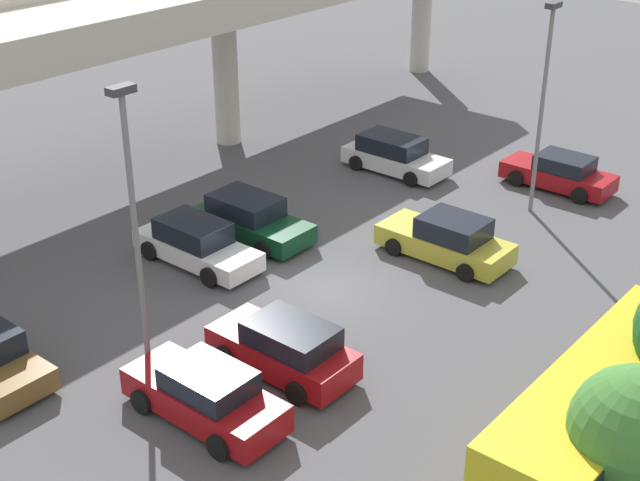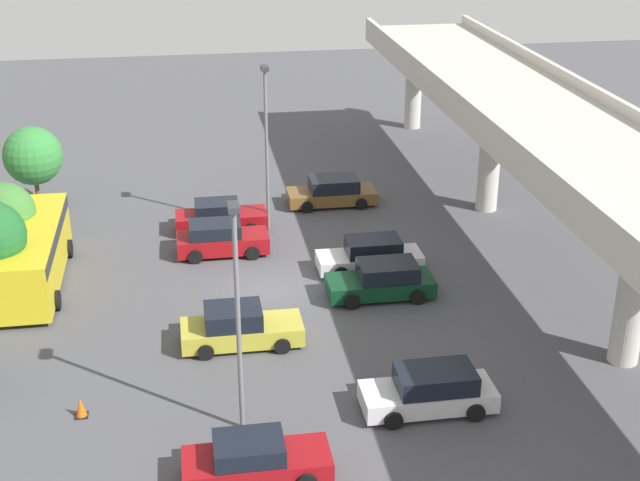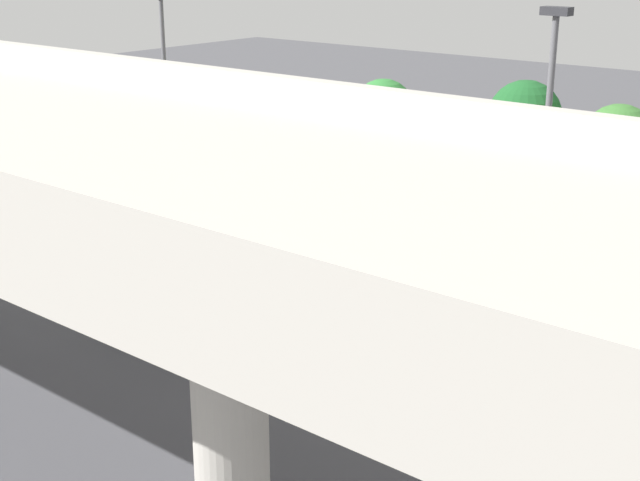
# 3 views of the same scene
# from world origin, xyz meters

# --- Properties ---
(ground_plane) EXTENTS (101.90, 101.90, 0.00)m
(ground_plane) POSITION_xyz_m (0.00, 0.00, 0.00)
(ground_plane) COLOR #4C4C51
(highway_overpass) EXTENTS (48.69, 6.90, 7.66)m
(highway_overpass) POSITION_xyz_m (0.00, 12.43, 6.36)
(highway_overpass) COLOR #BCB7AD
(highway_overpass) RESTS_ON ground_plane
(parked_car_0) EXTENTS (2.21, 4.78, 1.54)m
(parked_car_0) POSITION_xyz_m (-9.94, 4.34, 0.72)
(parked_car_0) COLOR brown
(parked_car_0) RESTS_ON ground_plane
(parked_car_1) EXTENTS (2.02, 4.59, 1.57)m
(parked_car_1) POSITION_xyz_m (-7.22, -1.90, 0.74)
(parked_car_1) COLOR maroon
(parked_car_1) RESTS_ON ground_plane
(parked_car_2) EXTENTS (2.06, 4.34, 1.62)m
(parked_car_2) POSITION_xyz_m (-4.33, -2.04, 0.77)
(parked_car_2) COLOR maroon
(parked_car_2) RESTS_ON ground_plane
(parked_car_3) EXTENTS (2.00, 4.82, 1.57)m
(parked_car_3) POSITION_xyz_m (-1.40, 4.65, 0.73)
(parked_car_3) COLOR silver
(parked_car_3) RESTS_ON ground_plane
(parked_car_4) EXTENTS (2.16, 4.61, 1.57)m
(parked_car_4) POSITION_xyz_m (1.25, 4.60, 0.75)
(parked_car_4) COLOR #0C381E
(parked_car_4) RESTS_ON ground_plane
(parked_car_5) EXTENTS (2.14, 4.72, 1.61)m
(parked_car_5) POSITION_xyz_m (4.39, -1.81, 0.73)
(parked_car_5) COLOR gold
(parked_car_5) RESTS_ON ground_plane
(parked_car_6) EXTENTS (2.08, 4.61, 1.56)m
(parked_car_6) POSITION_xyz_m (9.88, 4.33, 0.74)
(parked_car_6) COLOR silver
(parked_car_6) RESTS_ON ground_plane
(parked_car_7) EXTENTS (2.00, 4.54, 1.46)m
(parked_car_7) POSITION_xyz_m (12.66, -1.98, 0.68)
(parked_car_7) COLOR maroon
(parked_car_7) RESTS_ON ground_plane
(shuttle_bus) EXTENTS (8.72, 2.75, 2.66)m
(shuttle_bus) POSITION_xyz_m (-2.42, -10.44, 1.59)
(shuttle_bus) COLOR gold
(shuttle_bus) RESTS_ON ground_plane
(lamp_post_near_aisle) EXTENTS (0.70, 0.35, 8.04)m
(lamp_post_near_aisle) POSITION_xyz_m (9.94, -2.16, 4.71)
(lamp_post_near_aisle) COLOR slate
(lamp_post_near_aisle) RESTS_ON ground_plane
(lamp_post_mid_lot) EXTENTS (0.70, 0.35, 8.40)m
(lamp_post_mid_lot) POSITION_xyz_m (-7.04, 0.53, 4.89)
(lamp_post_mid_lot) COLOR slate
(lamp_post_mid_lot) RESTS_ON ground_plane
(tree_front_left) EXTENTS (3.14, 3.14, 4.43)m
(tree_front_left) POSITION_xyz_m (-12.26, -11.50, 2.86)
(tree_front_left) COLOR brown
(tree_front_left) RESTS_ON ground_plane
(tree_front_centre) EXTENTS (2.78, 2.78, 4.16)m
(tree_front_centre) POSITION_xyz_m (-4.25, -11.70, 2.76)
(tree_front_centre) COLOR brown
(tree_front_centre) RESTS_ON ground_plane
(traffic_cone) EXTENTS (0.44, 0.44, 0.70)m
(traffic_cone) POSITION_xyz_m (8.40, -7.55, 0.33)
(traffic_cone) COLOR black
(traffic_cone) RESTS_ON ground_plane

